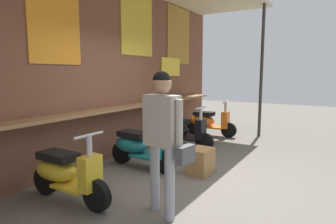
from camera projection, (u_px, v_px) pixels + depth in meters
name	position (u px, v px, depth m)	size (l,w,h in m)	color
ground_plane	(192.00, 178.00, 4.77)	(25.35, 25.35, 0.00)	#605B54
market_stall_facade	(103.00, 58.00, 5.45)	(9.05, 2.38, 3.57)	brown
scooter_yellow	(65.00, 173.00, 3.88)	(0.46, 1.40, 0.97)	gold
scooter_teal	(138.00, 146.00, 5.26)	(0.48, 1.40, 0.97)	#197075
scooter_black	(181.00, 131.00, 6.64)	(0.46, 1.40, 0.97)	black
scooter_orange	(208.00, 122.00, 7.94)	(0.48, 1.40, 0.97)	orange
shopper_with_handbag	(163.00, 129.00, 3.41)	(0.29, 0.68, 1.72)	#999EA8
merchandise_crate	(200.00, 161.00, 4.93)	(0.44, 0.35, 0.44)	olive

